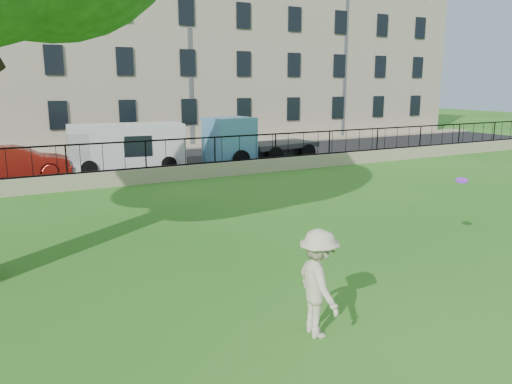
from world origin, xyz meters
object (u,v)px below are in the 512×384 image
red_sedan (18,163)px  blue_truck (260,140)px  frisbee (462,180)px  white_van (127,147)px  man (319,283)px

red_sedan → blue_truck: blue_truck is taller
frisbee → white_van: bearing=104.5°
blue_truck → white_van: bearing=164.1°
white_van → blue_truck: (6.43, -0.96, 0.11)m
man → frisbee: size_ratio=6.43×
red_sedan → man: bearing=-165.5°
man → blue_truck: blue_truck is taller
white_van → blue_truck: bearing=-1.1°
red_sedan → blue_truck: size_ratio=0.74×
red_sedan → frisbee: bearing=-147.8°
blue_truck → red_sedan: bearing=167.4°
white_van → blue_truck: blue_truck is taller
frisbee → red_sedan: size_ratio=0.06×
frisbee → red_sedan: 17.50m
frisbee → man: bearing=-162.0°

